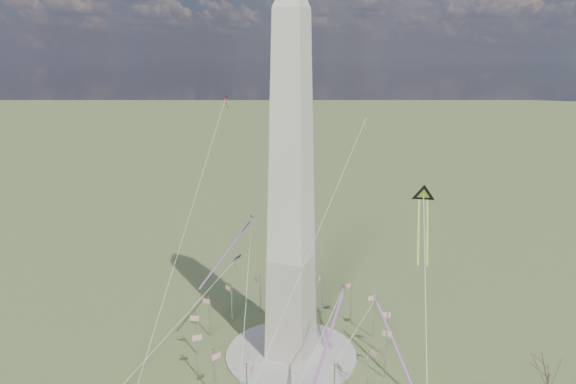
% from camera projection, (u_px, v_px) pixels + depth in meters
% --- Properties ---
extents(ground, '(2000.00, 2000.00, 0.00)m').
position_uv_depth(ground, '(291.00, 355.00, 141.79)').
color(ground, '#4B592C').
rests_on(ground, ground).
extents(plaza, '(36.00, 36.00, 0.80)m').
position_uv_depth(plaza, '(291.00, 354.00, 141.69)').
color(plaza, '#B0A7A1').
rests_on(plaza, ground).
extents(washington_monument, '(15.56, 15.56, 100.00)m').
position_uv_depth(washington_monument, '(291.00, 187.00, 129.64)').
color(washington_monument, '#A7A48C').
rests_on(washington_monument, plaza).
extents(flagpole_ring, '(54.40, 54.40, 13.00)m').
position_uv_depth(flagpole_ring, '(291.00, 332.00, 139.95)').
color(flagpole_ring, silver).
rests_on(flagpole_ring, ground).
extents(tree_near, '(10.01, 10.01, 17.51)m').
position_uv_depth(tree_near, '(550.00, 370.00, 113.73)').
color(tree_near, brown).
rests_on(tree_near, ground).
extents(kite_delta_black, '(7.50, 17.73, 14.45)m').
position_uv_depth(kite_delta_black, '(423.00, 199.00, 119.98)').
color(kite_delta_black, black).
rests_on(kite_delta_black, ground).
extents(kite_diamond_purple, '(2.44, 3.41, 9.99)m').
position_uv_depth(kite_diamond_purple, '(237.00, 261.00, 154.23)').
color(kite_diamond_purple, '#42186D').
rests_on(kite_diamond_purple, ground).
extents(kite_streamer_left, '(2.05, 21.96, 15.09)m').
position_uv_depth(kite_streamer_left, '(334.00, 321.00, 117.33)').
color(kite_streamer_left, '#FF2E28').
rests_on(kite_streamer_left, ground).
extents(kite_streamer_mid, '(6.20, 21.91, 15.23)m').
position_uv_depth(kite_streamer_mid, '(234.00, 241.00, 141.37)').
color(kite_streamer_mid, '#FF2E28').
rests_on(kite_streamer_mid, ground).
extents(kite_streamer_right, '(16.30, 18.92, 16.21)m').
position_uv_depth(kite_streamer_right, '(389.00, 330.00, 133.77)').
color(kite_streamer_right, '#FF2E28').
rests_on(kite_streamer_right, ground).
extents(kite_small_red, '(1.29, 2.04, 4.53)m').
position_uv_depth(kite_small_red, '(226.00, 99.00, 165.57)').
color(kite_small_red, red).
rests_on(kite_small_red, ground).
extents(kite_small_white, '(1.05, 1.59, 3.90)m').
position_uv_depth(kite_small_white, '(365.00, 121.00, 159.35)').
color(kite_small_white, white).
rests_on(kite_small_white, ground).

